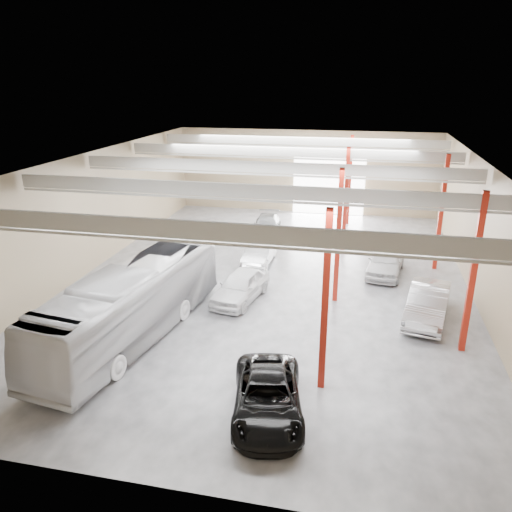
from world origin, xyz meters
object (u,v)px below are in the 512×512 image
at_px(car_row_c, 267,225).
at_px(car_right_near, 428,303).
at_px(black_sedan, 268,397).
at_px(car_right_far, 386,261).
at_px(car_row_b, 259,253).
at_px(coach_bus, 132,304).
at_px(car_row_a, 241,286).

distance_m(car_row_c, car_right_near, 16.04).
relative_size(black_sedan, car_right_near, 1.00).
relative_size(black_sedan, car_right_far, 1.07).
bearing_deg(car_right_far, car_right_near, -64.24).
bearing_deg(black_sedan, car_row_b, 91.70).
relative_size(coach_bus, car_right_far, 2.48).
bearing_deg(coach_bus, car_row_b, 79.36).
distance_m(car_row_a, car_row_b, 5.58).
bearing_deg(car_row_a, car_right_far, 46.62).
bearing_deg(car_row_a, black_sedan, -59.82).
height_order(car_right_near, car_right_far, car_right_near).
relative_size(coach_bus, black_sedan, 2.33).
xyz_separation_m(black_sedan, car_right_near, (6.18, 8.79, 0.13)).
relative_size(car_right_near, car_right_far, 1.06).
xyz_separation_m(black_sedan, car_row_b, (-3.36, 14.67, 0.01)).
height_order(coach_bus, car_right_far, coach_bus).
height_order(coach_bus, car_row_c, coach_bus).
height_order(coach_bus, black_sedan, coach_bus).
distance_m(car_row_c, car_right_far, 10.71).
bearing_deg(car_right_near, car_row_b, 160.14).
height_order(black_sedan, car_right_far, car_right_far).
distance_m(coach_bus, car_row_c, 17.17).
relative_size(car_row_b, car_row_c, 0.94).
distance_m(black_sedan, car_row_c, 21.49).
height_order(car_row_c, car_right_far, car_right_far).
xyz_separation_m(coach_bus, black_sedan, (6.93, -4.18, -0.94)).
distance_m(car_row_a, car_row_c, 12.04).
bearing_deg(black_sedan, coach_bus, 137.72).
xyz_separation_m(black_sedan, car_row_c, (-4.12, 21.09, -0.03)).
relative_size(car_row_a, car_right_far, 0.96).
height_order(black_sedan, car_right_near, car_right_near).
xyz_separation_m(car_row_a, car_right_far, (7.57, 5.47, 0.03)).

